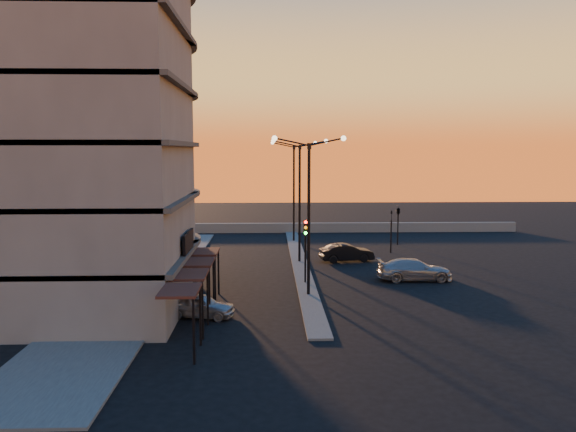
# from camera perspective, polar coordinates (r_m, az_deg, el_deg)

# --- Properties ---
(ground) EXTENTS (120.00, 120.00, 0.00)m
(ground) POSITION_cam_1_polar(r_m,az_deg,el_deg) (33.91, 2.09, -8.11)
(ground) COLOR black
(ground) RESTS_ON ground
(sidewalk_west) EXTENTS (5.00, 40.00, 0.12)m
(sidewalk_west) POSITION_cam_1_polar(r_m,az_deg,el_deg) (38.57, -14.20, -6.40)
(sidewalk_west) COLOR #4C4C4A
(sidewalk_west) RESTS_ON ground
(median) EXTENTS (1.20, 36.00, 0.12)m
(median) POSITION_cam_1_polar(r_m,az_deg,el_deg) (43.62, 1.17, -4.67)
(median) COLOR #4C4C4A
(median) RESTS_ON ground
(parapet) EXTENTS (44.00, 0.50, 1.00)m
(parapet) POSITION_cam_1_polar(r_m,az_deg,el_deg) (59.42, 2.26, -1.19)
(parapet) COLOR slate
(parapet) RESTS_ON ground
(building) EXTENTS (14.35, 17.08, 25.00)m
(building) POSITION_cam_1_polar(r_m,az_deg,el_deg) (34.90, -21.93, 11.56)
(building) COLOR #68625C
(building) RESTS_ON ground
(streetlamp_near) EXTENTS (4.32, 0.32, 9.51)m
(streetlamp_near) POSITION_cam_1_polar(r_m,az_deg,el_deg) (32.93, 2.13, 1.34)
(streetlamp_near) COLOR black
(streetlamp_near) RESTS_ON ground
(streetlamp_mid) EXTENTS (4.32, 0.32, 9.51)m
(streetlamp_mid) POSITION_cam_1_polar(r_m,az_deg,el_deg) (42.87, 1.19, 2.59)
(streetlamp_mid) COLOR black
(streetlamp_mid) RESTS_ON ground
(streetlamp_far) EXTENTS (4.32, 0.32, 9.51)m
(streetlamp_far) POSITION_cam_1_polar(r_m,az_deg,el_deg) (52.84, 0.60, 3.37)
(streetlamp_far) COLOR black
(streetlamp_far) RESTS_ON ground
(traffic_light_main) EXTENTS (0.28, 0.44, 4.25)m
(traffic_light_main) POSITION_cam_1_polar(r_m,az_deg,el_deg) (36.11, 1.79, -2.51)
(traffic_light_main) COLOR black
(traffic_light_main) RESTS_ON ground
(signal_east_a) EXTENTS (0.13, 0.16, 3.60)m
(signal_east_a) POSITION_cam_1_polar(r_m,az_deg,el_deg) (48.30, 10.44, -1.42)
(signal_east_a) COLOR black
(signal_east_a) RESTS_ON ground
(signal_east_b) EXTENTS (0.42, 1.99, 3.60)m
(signal_east_b) POSITION_cam_1_polar(r_m,az_deg,el_deg) (52.36, 11.13, 0.48)
(signal_east_b) COLOR black
(signal_east_b) RESTS_ON ground
(car_hatchback) EXTENTS (3.90, 2.18, 1.25)m
(car_hatchback) POSITION_cam_1_polar(r_m,az_deg,el_deg) (29.93, -8.98, -8.96)
(car_hatchback) COLOR #9FA2A6
(car_hatchback) RESTS_ON ground
(car_sedan) EXTENTS (4.38, 2.12, 1.38)m
(car_sedan) POSITION_cam_1_polar(r_m,az_deg,el_deg) (44.22, 5.97, -3.72)
(car_sedan) COLOR black
(car_sedan) RESTS_ON ground
(car_wagon) EXTENTS (4.96, 2.02, 1.44)m
(car_wagon) POSITION_cam_1_polar(r_m,az_deg,el_deg) (38.65, 12.72, -5.33)
(car_wagon) COLOR #919498
(car_wagon) RESTS_ON ground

